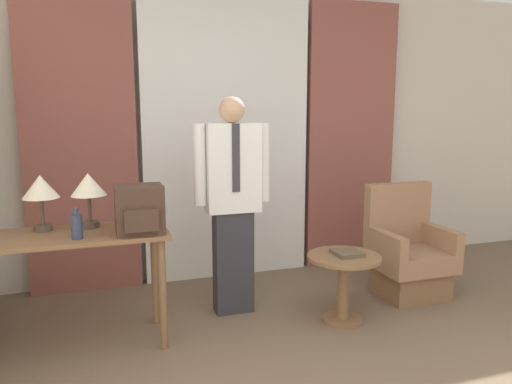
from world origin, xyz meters
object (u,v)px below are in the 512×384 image
table_lamp_right (88,187)px  book (347,253)px  desk (68,252)px  person (233,197)px  table_lamp_left (41,189)px  bottle_near_edge (77,226)px  armchair (408,256)px  side_table (344,277)px  backpack (139,210)px

table_lamp_right → book: (1.78, -0.33, -0.53)m
desk → person: bearing=11.6°
table_lamp_left → person: bearing=4.7°
desk → bottle_near_edge: bearing=-65.7°
table_lamp_left → bottle_near_edge: 0.40m
armchair → side_table: size_ratio=1.72×
desk → book: desk is taller
backpack → armchair: backpack is taller
backpack → side_table: (1.45, -0.08, -0.59)m
table_lamp_left → table_lamp_right: same height
person → backpack: bearing=-153.1°
bottle_near_edge → side_table: bottle_near_edge is taller
table_lamp_left → side_table: (2.05, -0.34, -0.71)m
backpack → armchair: 2.33m
person → armchair: size_ratio=1.77×
backpack → side_table: backpack is taller
person → side_table: 1.02m
desk → side_table: bearing=-6.1°
desk → table_lamp_right: size_ratio=3.41×
backpack → armchair: bearing=6.3°
bottle_near_edge → desk: bearing=114.3°
armchair → book: (-0.76, -0.31, 0.19)m
bottle_near_edge → backpack: backpack is taller
bottle_near_edge → backpack: 0.39m
person → armchair: person is taller
table_lamp_right → backpack: 0.42m
armchair → table_lamp_right: bearing=179.7°
side_table → table_lamp_right: bearing=169.1°
person → armchair: bearing=-4.7°
backpack → person: 0.82m
book → backpack: bearing=177.5°
desk → side_table: 1.94m
bottle_near_edge → side_table: bearing=-1.7°
table_lamp_left → person: person is taller
person → book: 0.95m
bottle_near_edge → book: bottle_near_edge is taller
side_table → armchair: bearing=22.2°
desk → bottle_near_edge: 0.26m
table_lamp_right → armchair: bearing=-0.3°
table_lamp_left → book: bearing=-8.9°
armchair → desk: bearing=-177.5°
book → person: bearing=149.8°
backpack → person: size_ratio=0.19×
backpack → book: 1.54m
table_lamp_left → backpack: table_lamp_left is taller
side_table → desk: bearing=173.9°
bottle_near_edge → armchair: bottle_near_edge is taller
person → desk: bearing=-168.4°
desk → armchair: 2.71m
person → armchair: 1.62m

